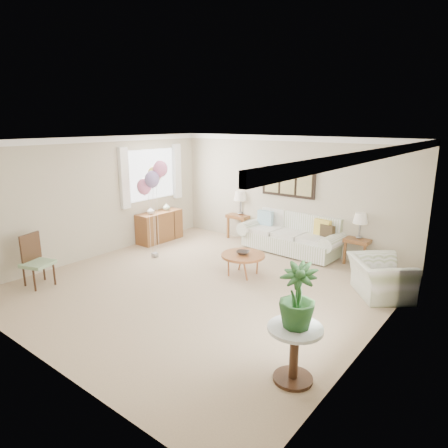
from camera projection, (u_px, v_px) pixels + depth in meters
name	position (u px, v px, depth m)	size (l,w,h in m)	color
ground_plane	(204.00, 286.00, 7.24)	(6.00, 6.00, 0.00)	tan
room_shell	(201.00, 197.00, 6.97)	(6.04, 6.04, 2.60)	#BAB398
wall_art_triptych	(288.00, 183.00, 9.11)	(1.35, 0.06, 0.65)	black
sofa	(292.00, 237.00, 9.12)	(2.45, 1.01, 0.89)	white
end_table_left	(240.00, 218.00, 10.16)	(0.57, 0.52, 0.62)	brown
end_table_right	(358.00, 242.00, 8.30)	(0.51, 0.46, 0.55)	brown
lamp_left	(240.00, 196.00, 10.02)	(0.34, 0.34, 0.60)	gray
lamp_right	(360.00, 219.00, 8.17)	(0.31, 0.31, 0.54)	gray
coffee_table	(243.00, 256.00, 7.68)	(0.85, 0.85, 0.43)	olive
decor_bowl	(243.00, 253.00, 7.67)	(0.25, 0.25, 0.06)	#332A25
armchair	(380.00, 278.00, 6.78)	(1.01, 0.88, 0.65)	white
side_table	(295.00, 340.00, 4.49)	(0.63, 0.63, 0.68)	silver
potted_plant	(297.00, 296.00, 4.36)	(0.41, 0.41, 0.74)	#1E4B25
accent_chair	(35.00, 259.00, 7.21)	(0.58, 0.58, 0.95)	#83A57B
credenza	(160.00, 226.00, 9.94)	(0.46, 1.20, 0.74)	brown
vase_white	(151.00, 211.00, 9.60)	(0.16, 0.16, 0.17)	silver
vase_sage	(167.00, 207.00, 10.00)	(0.18, 0.18, 0.19)	#ABC2A0
balloon_cluster	(153.00, 178.00, 8.38)	(0.61, 0.52, 2.13)	gray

